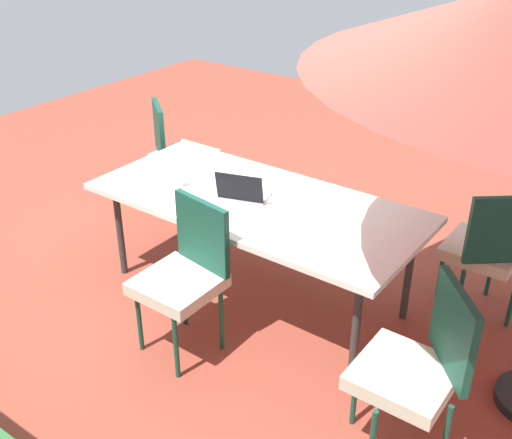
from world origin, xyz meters
The scene contains 8 objects.
ground_plane centered at (0.00, 0.00, -0.01)m, with size 10.00×10.00×0.02m, color brown.
dining_table centered at (0.00, 0.00, 0.71)m, with size 2.25×1.03×0.76m.
chair_northwest centered at (-1.45, 0.66, 0.55)m, with size 0.59×0.58×0.98m.
chair_north centered at (0.01, 0.71, 0.55)m, with size 0.48×0.49×0.98m.
chair_southwest centered at (-1.36, -0.67, 0.55)m, with size 0.58×0.58×0.98m.
chair_southeast centered at (1.38, -0.71, 0.55)m, with size 0.58×0.58×0.98m.
laptop centered at (0.07, 0.05, 0.81)m, with size 0.38×0.33×0.21m.
cup centered at (0.55, 0.16, 0.82)m, with size 0.06×0.06×0.12m, color white.
Camera 1 is at (-2.17, 2.97, 2.58)m, focal length 43.30 mm.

